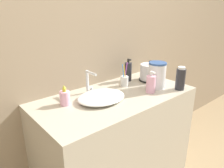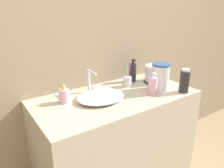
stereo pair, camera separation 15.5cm
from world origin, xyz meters
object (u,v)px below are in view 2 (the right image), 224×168
(electric_kettle, at_px, (155,74))
(water_pitcher, at_px, (160,77))
(mouthwash_bottle, at_px, (64,95))
(lotion_bottle, at_px, (133,72))
(toothbrush_cup, at_px, (127,81))
(faucet, at_px, (90,80))
(shampoo_bottle, at_px, (153,85))
(hand_cream_bottle, at_px, (184,81))

(electric_kettle, relative_size, water_pitcher, 0.89)
(electric_kettle, height_order, mouthwash_bottle, electric_kettle)
(electric_kettle, xyz_separation_m, lotion_bottle, (-0.15, 0.12, 0.01))
(toothbrush_cup, relative_size, lotion_bottle, 1.02)
(toothbrush_cup, distance_m, lotion_bottle, 0.14)
(lotion_bottle, height_order, mouthwash_bottle, lotion_bottle)
(faucet, xyz_separation_m, mouthwash_bottle, (-0.24, -0.06, -0.05))
(faucet, relative_size, electric_kettle, 0.96)
(shampoo_bottle, distance_m, mouthwash_bottle, 0.65)
(faucet, xyz_separation_m, water_pitcher, (0.48, -0.25, 0.01))
(mouthwash_bottle, bearing_deg, lotion_bottle, 6.84)
(water_pitcher, bearing_deg, faucet, 152.87)
(toothbrush_cup, xyz_separation_m, mouthwash_bottle, (-0.55, -0.00, 0.01))
(faucet, relative_size, hand_cream_bottle, 0.97)
(toothbrush_cup, relative_size, hand_cream_bottle, 1.08)
(toothbrush_cup, bearing_deg, mouthwash_bottle, -179.73)
(lotion_bottle, bearing_deg, hand_cream_bottle, -68.77)
(lotion_bottle, height_order, water_pitcher, water_pitcher)
(faucet, height_order, shampoo_bottle, faucet)
(mouthwash_bottle, bearing_deg, toothbrush_cup, 0.27)
(mouthwash_bottle, bearing_deg, water_pitcher, -14.78)
(electric_kettle, xyz_separation_m, toothbrush_cup, (-0.27, 0.04, -0.02))
(toothbrush_cup, relative_size, shampoo_bottle, 1.20)
(electric_kettle, xyz_separation_m, water_pitcher, (-0.10, -0.15, 0.04))
(toothbrush_cup, xyz_separation_m, lotion_bottle, (0.12, 0.08, 0.04))
(shampoo_bottle, height_order, water_pitcher, water_pitcher)
(electric_kettle, xyz_separation_m, mouthwash_bottle, (-0.82, 0.04, -0.02))
(electric_kettle, distance_m, hand_cream_bottle, 0.30)
(shampoo_bottle, xyz_separation_m, mouthwash_bottle, (-0.61, 0.23, -0.02))
(shampoo_bottle, bearing_deg, hand_cream_bottle, -26.24)
(hand_cream_bottle, bearing_deg, faucet, 146.23)
(toothbrush_cup, distance_m, mouthwash_bottle, 0.55)
(hand_cream_bottle, bearing_deg, water_pitcher, 125.91)
(electric_kettle, xyz_separation_m, shampoo_bottle, (-0.21, -0.19, -0.00))
(faucet, height_order, water_pitcher, water_pitcher)
(faucet, bearing_deg, water_pitcher, -27.13)
(water_pitcher, bearing_deg, toothbrush_cup, 131.75)
(lotion_bottle, relative_size, water_pitcher, 0.94)
(faucet, xyz_separation_m, lotion_bottle, (0.43, 0.02, -0.02))
(lotion_bottle, relative_size, mouthwash_bottle, 1.42)
(faucet, height_order, toothbrush_cup, toothbrush_cup)
(mouthwash_bottle, relative_size, hand_cream_bottle, 0.75)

